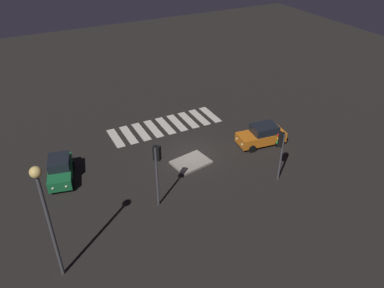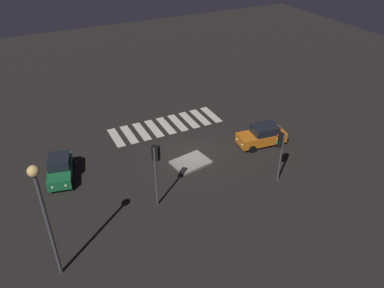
# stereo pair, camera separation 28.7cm
# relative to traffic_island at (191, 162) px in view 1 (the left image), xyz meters

# --- Properties ---
(ground_plane) EXTENTS (80.00, 80.00, 0.00)m
(ground_plane) POSITION_rel_traffic_island_xyz_m (-0.61, -1.02, -0.09)
(ground_plane) COLOR black
(traffic_island) EXTENTS (3.01, 2.45, 0.18)m
(traffic_island) POSITION_rel_traffic_island_xyz_m (0.00, 0.00, 0.00)
(traffic_island) COLOR gray
(traffic_island) RESTS_ON ground
(car_green) EXTENTS (2.36, 3.94, 1.62)m
(car_green) POSITION_rel_traffic_island_xyz_m (9.14, -2.61, 0.71)
(car_green) COLOR #196B38
(car_green) RESTS_ON ground
(car_orange) EXTENTS (4.08, 2.21, 1.72)m
(car_orange) POSITION_rel_traffic_island_xyz_m (-6.39, 0.17, 0.75)
(car_orange) COLOR orange
(car_orange) RESTS_ON ground
(traffic_light_north) EXTENTS (0.53, 0.54, 4.45)m
(traffic_light_north) POSITION_rel_traffic_island_xyz_m (3.93, 3.09, 3.28)
(traffic_light_north) COLOR #47474C
(traffic_light_north) RESTS_ON ground
(traffic_light_west) EXTENTS (0.54, 0.53, 3.81)m
(traffic_light_west) POSITION_rel_traffic_island_xyz_m (-4.55, 4.51, 2.80)
(traffic_light_west) COLOR #47474C
(traffic_light_west) RESTS_ON ground
(street_lamp) EXTENTS (0.56, 0.56, 7.05)m
(street_lamp) POSITION_rel_traffic_island_xyz_m (10.76, 5.94, 4.77)
(street_lamp) COLOR #47474C
(street_lamp) RESTS_ON ground
(crosswalk_near) EXTENTS (9.90, 3.20, 0.02)m
(crosswalk_near) POSITION_rel_traffic_island_xyz_m (-0.61, -6.21, -0.08)
(crosswalk_near) COLOR silver
(crosswalk_near) RESTS_ON ground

